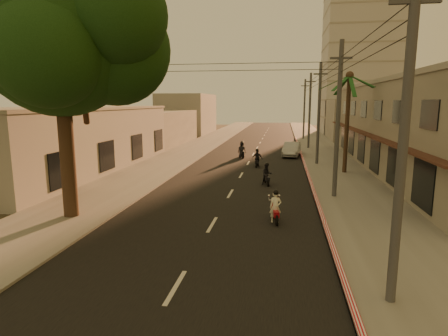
{
  "coord_description": "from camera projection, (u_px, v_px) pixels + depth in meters",
  "views": [
    {
      "loc": [
        3.11,
        -14.25,
        5.58
      ],
      "look_at": [
        -0.25,
        7.1,
        1.77
      ],
      "focal_mm": 30.0,
      "sensor_mm": 36.0,
      "label": 1
    }
  ],
  "objects": [
    {
      "name": "utility_poles",
      "position": [
        320.0,
        91.0,
        32.68
      ],
      "size": [
        1.2,
        48.26,
        9.0
      ],
      "color": "#38383A",
      "rests_on": "ground"
    },
    {
      "name": "scooter_mid_a",
      "position": [
        267.0,
        175.0,
        25.42
      ],
      "size": [
        0.98,
        1.57,
        1.56
      ],
      "rotation": [
        0.0,
        0.0,
        0.24
      ],
      "color": "black",
      "rests_on": "ground"
    },
    {
      "name": "shophouse_row",
      "position": [
        419.0,
        127.0,
        30.04
      ],
      "size": [
        8.8,
        34.2,
        7.3
      ],
      "color": "gray",
      "rests_on": "ground"
    },
    {
      "name": "scooter_far_a",
      "position": [
        242.0,
        150.0,
        37.82
      ],
      "size": [
        1.12,
        1.7,
        1.73
      ],
      "rotation": [
        0.0,
        0.0,
        0.33
      ],
      "color": "black",
      "rests_on": "ground"
    },
    {
      "name": "ground",
      "position": [
        203.0,
        240.0,
        15.3
      ],
      "size": [
        160.0,
        160.0,
        0.0
      ],
      "primitive_type": "plane",
      "color": "#383023",
      "rests_on": "ground"
    },
    {
      "name": "filler_right",
      "position": [
        356.0,
        120.0,
        56.41
      ],
      "size": [
        8.0,
        14.0,
        6.0
      ],
      "primitive_type": "cube",
      "color": "gray",
      "rests_on": "ground"
    },
    {
      "name": "distant_tower",
      "position": [
        360.0,
        53.0,
        64.9
      ],
      "size": [
        12.1,
        12.1,
        28.0
      ],
      "color": "#B7B5B2",
      "rests_on": "ground"
    },
    {
      "name": "sidewalk_left",
      "position": [
        170.0,
        161.0,
        35.9
      ],
      "size": [
        5.0,
        140.0,
        0.12
      ],
      "primitive_type": "cube",
      "color": "slate",
      "rests_on": "ground"
    },
    {
      "name": "scooter_mid_b",
      "position": [
        257.0,
        159.0,
        32.5
      ],
      "size": [
        0.92,
        1.65,
        1.62
      ],
      "rotation": [
        0.0,
        0.0,
        -0.03
      ],
      "color": "black",
      "rests_on": "ground"
    },
    {
      "name": "broadleaf_tree",
      "position": [
        69.0,
        37.0,
        16.94
      ],
      "size": [
        9.6,
        8.7,
        12.1
      ],
      "color": "black",
      "rests_on": "ground"
    },
    {
      "name": "curb_stripe",
      "position": [
        308.0,
        174.0,
        29.1
      ],
      "size": [
        0.2,
        60.0,
        0.2
      ],
      "primitive_type": "cube",
      "color": "red",
      "rests_on": "ground"
    },
    {
      "name": "parked_car",
      "position": [
        292.0,
        149.0,
        38.96
      ],
      "size": [
        2.63,
        4.86,
        1.48
      ],
      "primitive_type": "imported",
      "rotation": [
        0.0,
        0.0,
        -0.12
      ],
      "color": "#9DA0A5",
      "rests_on": "ground"
    },
    {
      "name": "road",
      "position": [
        248.0,
        163.0,
        34.76
      ],
      "size": [
        10.0,
        140.0,
        0.02
      ],
      "primitive_type": "cube",
      "color": "black",
      "rests_on": "ground"
    },
    {
      "name": "left_building",
      "position": [
        72.0,
        139.0,
        30.62
      ],
      "size": [
        8.2,
        24.2,
        5.2
      ],
      "color": "gray",
      "rests_on": "ground"
    },
    {
      "name": "sidewalk_right",
      "position": [
        331.0,
        165.0,
        33.6
      ],
      "size": [
        5.0,
        140.0,
        0.12
      ],
      "primitive_type": "cube",
      "color": "slate",
      "rests_on": "ground"
    },
    {
      "name": "filler_left_far",
      "position": [
        188.0,
        114.0,
        67.43
      ],
      "size": [
        8.0,
        14.0,
        7.0
      ],
      "primitive_type": "cube",
      "color": "gray",
      "rests_on": "ground"
    },
    {
      "name": "filler_left_near",
      "position": [
        154.0,
        128.0,
        50.15
      ],
      "size": [
        8.0,
        14.0,
        4.4
      ],
      "primitive_type": "cube",
      "color": "gray",
      "rests_on": "ground"
    },
    {
      "name": "scooter_red",
      "position": [
        275.0,
        208.0,
        17.5
      ],
      "size": [
        0.72,
        1.61,
        1.59
      ],
      "rotation": [
        0.0,
        0.0,
        0.16
      ],
      "color": "black",
      "rests_on": "ground"
    },
    {
      "name": "palm_tree",
      "position": [
        349.0,
        81.0,
        28.4
      ],
      "size": [
        5.0,
        5.0,
        8.2
      ],
      "color": "black",
      "rests_on": "ground"
    }
  ]
}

